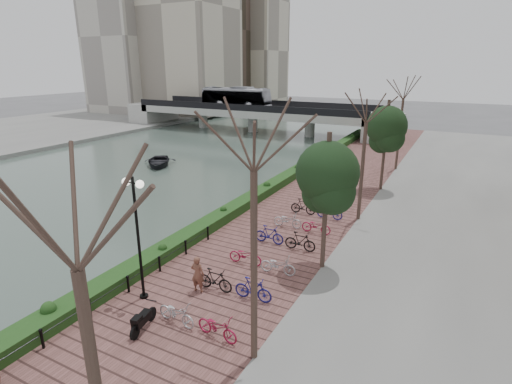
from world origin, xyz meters
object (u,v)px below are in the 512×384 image
Objects in this scene: lamppost at (136,214)px; motorcycle at (143,319)px; pedestrian at (198,274)px; boat at (158,161)px.

lamppost is 3.72× the size of motorcycle.
motorcycle is at bearing 77.44° from pedestrian.
lamppost is at bearing -84.91° from boat.
boat is (-15.73, 19.13, -3.76)m from lamppost.
lamppost is 3.20× the size of pedestrian.
lamppost reaches higher than boat.
motorcycle is 3.08m from pedestrian.
pedestrian is at bearing -79.69° from boat.
lamppost is 25.05m from boat.
lamppost reaches higher than pedestrian.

